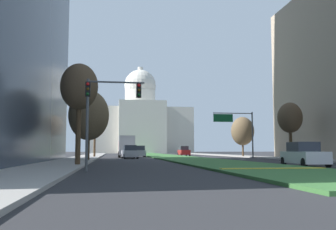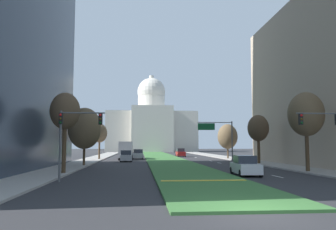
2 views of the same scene
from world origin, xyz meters
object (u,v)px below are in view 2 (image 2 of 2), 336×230
Objects in this scene: traffic_light_near_left at (72,130)px; street_tree_right_mid at (258,128)px; street_tree_left_mid at (85,128)px; sedan_far_horizon at (181,153)px; overhead_guide_sign at (219,132)px; traffic_light_near_right at (327,130)px; sedan_distant at (138,154)px; street_tree_right_far at (228,137)px; sedan_lead_stopped at (245,166)px; box_truck_delivery at (126,150)px; sedan_midblock at (126,156)px; capitol_building at (151,126)px; street_tree_left_near at (65,112)px; street_tree_right_near at (306,115)px; street_tree_left_far at (100,133)px.

street_tree_right_mid reaches higher than traffic_light_near_left.
street_tree_left_mid reaches higher than sedan_far_horizon.
traffic_light_near_left is 0.80× the size of overhead_guide_sign.
sedan_far_horizon is (-7.22, 28.88, -4.04)m from street_tree_right_mid.
sedan_distant is at bearing 110.00° from traffic_light_near_right.
street_tree_right_mid is 16.43m from street_tree_right_far.
street_tree_right_far is at bearing -7.29° from sedan_distant.
overhead_guide_sign is 9.53m from street_tree_right_mid.
sedan_lead_stopped is 0.71× the size of box_truck_delivery.
box_truck_delivery reaches higher than sedan_midblock.
box_truck_delivery is (-18.67, 15.16, -3.22)m from street_tree_right_mid.
capitol_building is 97.59m from street_tree_left_near.
street_tree_right_far is at bearing 77.58° from sedan_lead_stopped.
street_tree_right_near is 34.34m from box_truck_delivery.
street_tree_left_far is 9.34m from sedan_midblock.
sedan_far_horizon is at bearing -85.26° from capitol_building.
street_tree_left_mid is (-20.95, 18.50, 0.92)m from traffic_light_near_right.
street_tree_left_far reaches higher than traffic_light_near_left.
sedan_far_horizon reaches higher than sedan_midblock.
capitol_building reaches higher than street_tree_right_mid.
traffic_light_near_right is at bearing -18.94° from street_tree_left_near.
capitol_building is 86.43m from street_tree_left_mid.
overhead_guide_sign is 29.95m from street_tree_left_near.
traffic_light_near_left is at bearing -72.92° from street_tree_left_near.
street_tree_left_far reaches higher than sedan_midblock.
sedan_midblock is at bearing -158.15° from street_tree_right_far.
sedan_distant is at bearing 57.30° from box_truck_delivery.
sedan_midblock is at bearing 179.78° from overhead_guide_sign.
traffic_light_near_right is 22.21m from street_tree_left_near.
overhead_guide_sign is at bearing -19.12° from street_tree_left_far.
street_tree_right_mid is at bearing 83.90° from traffic_light_near_right.
overhead_guide_sign is 16.73m from sedan_distant.
overhead_guide_sign is at bearing -22.18° from box_truck_delivery.
street_tree_left_far is at bearing -99.84° from capitol_building.
street_tree_right_far is at bearing 89.75° from street_tree_right_near.
sedan_lead_stopped is at bearing 133.98° from traffic_light_near_right.
traffic_light_near_left reaches higher than sedan_midblock.
sedan_midblock is at bearing -101.54° from sedan_distant.
overhead_guide_sign is 20.69m from sedan_far_horizon.
street_tree_right_mid is (3.36, -8.92, 0.24)m from overhead_guide_sign.
box_truck_delivery is (4.76, -0.72, -3.02)m from street_tree_left_far.
street_tree_left_near is (-20.93, 7.18, 1.89)m from traffic_light_near_right.
sedan_far_horizon is at bearing 48.10° from sedan_distant.
street_tree_right_near is at bearing -51.39° from street_tree_left_far.
street_tree_left_near is 17.01m from sedan_lead_stopped.
street_tree_right_mid is 1.05× the size of street_tree_left_far.
sedan_lead_stopped is at bearing 15.45° from traffic_light_near_left.
street_tree_left_mid reaches higher than sedan_distant.
street_tree_left_near is at bearing -127.80° from street_tree_right_far.
street_tree_right_mid reaches higher than sedan_midblock.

